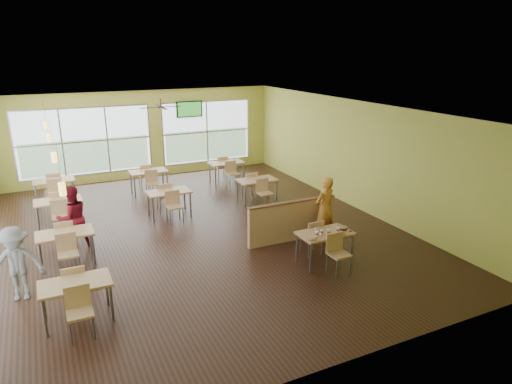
# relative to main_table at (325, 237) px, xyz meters

# --- Properties ---
(room) EXTENTS (12.00, 12.04, 3.20)m
(room) POSITION_rel_main_table_xyz_m (-2.00, 3.00, 0.97)
(room) COLOR black
(room) RESTS_ON ground
(window_bays) EXTENTS (9.24, 10.24, 2.38)m
(window_bays) POSITION_rel_main_table_xyz_m (-4.65, 6.08, 0.85)
(window_bays) COLOR white
(window_bays) RESTS_ON room
(main_table) EXTENTS (1.22, 1.52, 0.87)m
(main_table) POSITION_rel_main_table_xyz_m (0.00, 0.00, 0.00)
(main_table) COLOR tan
(main_table) RESTS_ON floor
(half_wall_divider) EXTENTS (2.40, 0.14, 1.04)m
(half_wall_divider) POSITION_rel_main_table_xyz_m (0.00, 1.45, -0.11)
(half_wall_divider) COLOR tan
(half_wall_divider) RESTS_ON floor
(dining_tables) EXTENTS (6.92, 8.72, 0.87)m
(dining_tables) POSITION_rel_main_table_xyz_m (-3.05, 4.71, -0.00)
(dining_tables) COLOR tan
(dining_tables) RESTS_ON floor
(pendant_lights) EXTENTS (0.11, 7.31, 0.86)m
(pendant_lights) POSITION_rel_main_table_xyz_m (-5.20, 3.68, 1.82)
(pendant_lights) COLOR #2D2119
(pendant_lights) RESTS_ON ceiling
(ceiling_fan) EXTENTS (1.25, 1.25, 0.29)m
(ceiling_fan) POSITION_rel_main_table_xyz_m (-2.00, 6.00, 2.32)
(ceiling_fan) COLOR #2D2119
(ceiling_fan) RESTS_ON ceiling
(tv_backwall) EXTENTS (1.00, 0.07, 0.60)m
(tv_backwall) POSITION_rel_main_table_xyz_m (-0.20, 8.90, 1.82)
(tv_backwall) COLOR black
(tv_backwall) RESTS_ON wall_back
(man_plaid) EXTENTS (0.68, 0.54, 1.65)m
(man_plaid) POSITION_rel_main_table_xyz_m (0.74, 1.13, 0.19)
(man_plaid) COLOR orange
(man_plaid) RESTS_ON floor
(patron_maroon) EXTENTS (0.87, 0.75, 1.54)m
(patron_maroon) POSITION_rel_main_table_xyz_m (-4.95, 3.35, 0.14)
(patron_maroon) COLOR maroon
(patron_maroon) RESTS_ON floor
(patron_grey) EXTENTS (1.04, 0.70, 1.48)m
(patron_grey) POSITION_rel_main_table_xyz_m (-6.13, 1.27, 0.11)
(patron_grey) COLOR slate
(patron_grey) RESTS_ON floor
(cup_blue) EXTENTS (0.09, 0.09, 0.34)m
(cup_blue) POSITION_rel_main_table_xyz_m (-0.30, -0.11, 0.19)
(cup_blue) COLOR white
(cup_blue) RESTS_ON main_table
(cup_yellow) EXTENTS (0.08, 0.08, 0.30)m
(cup_yellow) POSITION_rel_main_table_xyz_m (-0.14, -0.06, 0.18)
(cup_yellow) COLOR white
(cup_yellow) RESTS_ON main_table
(cup_red_near) EXTENTS (0.09, 0.09, 0.31)m
(cup_red_near) POSITION_rel_main_table_xyz_m (0.01, -0.12, 0.18)
(cup_red_near) COLOR white
(cup_red_near) RESTS_ON main_table
(cup_red_far) EXTENTS (0.09, 0.09, 0.34)m
(cup_red_far) POSITION_rel_main_table_xyz_m (0.25, -0.12, 0.19)
(cup_red_far) COLOR white
(cup_red_far) RESTS_ON main_table
(food_basket) EXTENTS (0.24, 0.24, 0.05)m
(food_basket) POSITION_rel_main_table_xyz_m (0.45, -0.01, 0.15)
(food_basket) COLOR black
(food_basket) RESTS_ON main_table
(ketchup_cup) EXTENTS (0.05, 0.05, 0.02)m
(ketchup_cup) POSITION_rel_main_table_xyz_m (0.53, -0.21, 0.13)
(ketchup_cup) COLOR #A31515
(ketchup_cup) RESTS_ON main_table
(wrapper_left) EXTENTS (0.20, 0.19, 0.04)m
(wrapper_left) POSITION_rel_main_table_xyz_m (-0.47, -0.23, 0.14)
(wrapper_left) COLOR tan
(wrapper_left) RESTS_ON main_table
(wrapper_mid) EXTENTS (0.25, 0.23, 0.06)m
(wrapper_mid) POSITION_rel_main_table_xyz_m (-0.07, 0.19, 0.15)
(wrapper_mid) COLOR tan
(wrapper_mid) RESTS_ON main_table
(wrapper_right) EXTENTS (0.16, 0.15, 0.04)m
(wrapper_right) POSITION_rel_main_table_xyz_m (0.28, -0.28, 0.14)
(wrapper_right) COLOR tan
(wrapper_right) RESTS_ON main_table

